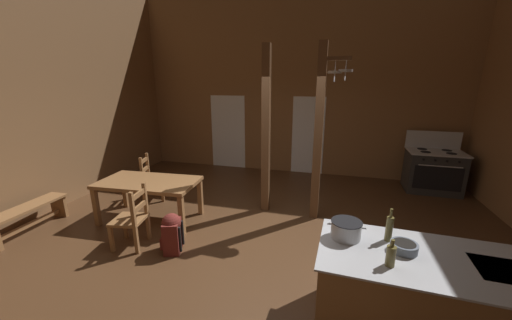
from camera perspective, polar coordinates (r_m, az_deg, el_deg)
The scene contains 18 objects.
ground_plane at distance 4.55m, azimuth -0.48°, elevation -17.36°, with size 9.03×8.57×0.10m, color #4C301C.
wall_back at distance 7.71m, azimuth 7.76°, elevation 14.80°, with size 9.03×0.14×4.70m, color brown.
wall_left at distance 6.40m, azimuth -40.48°, elevation 11.25°, with size 0.14×8.57×4.70m, color brown.
glazed_door_back_left at distance 8.22m, azimuth -5.61°, elevation 5.61°, with size 1.00×0.01×2.05m, color white.
glazed_panel_back_right at distance 7.71m, azimuth 10.36°, elevation 4.79°, with size 0.84×0.01×2.05m, color white.
kitchen_island at distance 3.36m, azimuth 32.50°, elevation -23.08°, with size 2.20×1.06×0.90m.
stove_range at distance 7.56m, azimuth 31.98°, elevation -1.80°, with size 1.16×0.84×1.32m.
support_post_with_pot_rack at distance 4.98m, azimuth 12.75°, elevation 6.05°, with size 0.55×0.24×3.05m.
support_post_center at distance 5.20m, azimuth 2.01°, elevation 5.56°, with size 0.14×0.14×3.05m.
dining_table at distance 5.37m, azimuth -20.74°, elevation -4.81°, with size 1.75×1.01×0.74m.
ladderback_chair_near_window at distance 4.69m, azimuth -23.61°, elevation -10.72°, with size 0.51×0.51×0.95m.
ladderback_chair_by_post at distance 6.39m, azimuth -20.09°, elevation -3.44°, with size 0.55×0.55×0.95m.
bench_along_left_wall at distance 6.08m, azimuth -38.86°, elevation -8.52°, with size 0.41×1.27×0.44m.
backpack at distance 4.42m, azimuth -16.52°, elevation -13.64°, with size 0.36×0.37×0.60m.
stockpot_on_counter at distance 3.05m, azimuth 17.63°, elevation -13.14°, with size 0.37×0.30×0.18m.
mixing_bowl_on_counter at distance 3.05m, azimuth 27.56°, elevation -15.24°, with size 0.24×0.24×0.09m.
bottle_tall_on_counter at distance 2.77m, azimuth 25.44°, elevation -16.92°, with size 0.08×0.08×0.24m.
bottle_short_on_counter at distance 3.13m, azimuth 25.18°, elevation -12.28°, with size 0.07×0.07×0.34m.
Camera 1 is at (1.04, -3.68, 2.41)m, focal length 19.92 mm.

